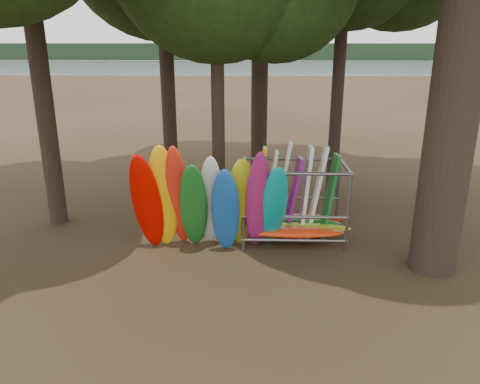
{
  "coord_description": "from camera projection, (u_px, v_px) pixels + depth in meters",
  "views": [
    {
      "loc": [
        -0.09,
        -10.27,
        5.29
      ],
      "look_at": [
        -0.44,
        1.5,
        1.4
      ],
      "focal_mm": 35.0,
      "sensor_mm": 36.0,
      "label": 1
    }
  ],
  "objects": [
    {
      "name": "ground",
      "position": [
        256.0,
        266.0,
        11.41
      ],
      "size": [
        120.0,
        120.0,
        0.0
      ],
      "primitive_type": "plane",
      "color": "#47331E",
      "rests_on": "ground"
    },
    {
      "name": "lake",
      "position": [
        255.0,
        76.0,
        68.35
      ],
      "size": [
        160.0,
        160.0,
        0.0
      ],
      "primitive_type": "plane",
      "color": "gray",
      "rests_on": "ground"
    },
    {
      "name": "far_shore",
      "position": [
        255.0,
        52.0,
        115.17
      ],
      "size": [
        160.0,
        4.0,
        4.0
      ],
      "primitive_type": "cube",
      "color": "black",
      "rests_on": "ground"
    },
    {
      "name": "kayak_row",
      "position": [
        210.0,
        204.0,
        11.69
      ],
      "size": [
        4.04,
        1.81,
        3.09
      ],
      "color": "#C50700",
      "rests_on": "ground"
    },
    {
      "name": "storage_rack",
      "position": [
        293.0,
        205.0,
        12.62
      ],
      "size": [
        3.15,
        1.53,
        2.72
      ],
      "color": "slate",
      "rests_on": "ground"
    }
  ]
}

